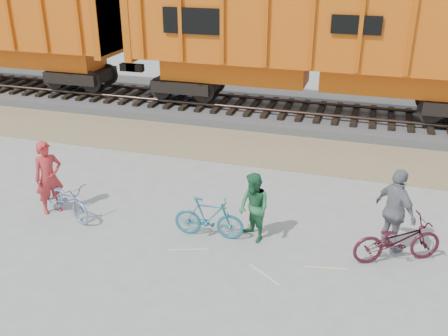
{
  "coord_description": "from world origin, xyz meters",
  "views": [
    {
      "loc": [
        2.49,
        -9.5,
        6.18
      ],
      "look_at": [
        -0.88,
        1.5,
        1.02
      ],
      "focal_mm": 40.0,
      "sensor_mm": 36.0,
      "label": 1
    }
  ],
  "objects_px": {
    "bicycle_blue": "(66,199)",
    "person_woman": "(395,211)",
    "bicycle_maroon": "(397,240)",
    "person_solo": "(49,178)",
    "bicycle_teal": "(209,218)",
    "hopper_car_center": "(317,41)",
    "person_man": "(254,208)"
  },
  "relations": [
    {
      "from": "person_woman",
      "to": "hopper_car_center",
      "type": "bearing_deg",
      "value": -22.71
    },
    {
      "from": "hopper_car_center",
      "to": "bicycle_teal",
      "type": "bearing_deg",
      "value": -96.7
    },
    {
      "from": "bicycle_blue",
      "to": "person_man",
      "type": "xyz_separation_m",
      "value": [
        4.66,
        0.31,
        0.34
      ]
    },
    {
      "from": "bicycle_maroon",
      "to": "hopper_car_center",
      "type": "bearing_deg",
      "value": -6.37
    },
    {
      "from": "person_man",
      "to": "bicycle_maroon",
      "type": "bearing_deg",
      "value": 42.82
    },
    {
      "from": "bicycle_teal",
      "to": "person_solo",
      "type": "relative_size",
      "value": 0.87
    },
    {
      "from": "hopper_car_center",
      "to": "person_man",
      "type": "bearing_deg",
      "value": -90.47
    },
    {
      "from": "hopper_car_center",
      "to": "bicycle_blue",
      "type": "xyz_separation_m",
      "value": [
        -4.73,
        -9.24,
        -2.54
      ]
    },
    {
      "from": "person_woman",
      "to": "bicycle_maroon",
      "type": "bearing_deg",
      "value": 152.26
    },
    {
      "from": "bicycle_blue",
      "to": "person_solo",
      "type": "height_order",
      "value": "person_solo"
    },
    {
      "from": "bicycle_blue",
      "to": "person_woman",
      "type": "bearing_deg",
      "value": -60.57
    },
    {
      "from": "bicycle_teal",
      "to": "person_man",
      "type": "distance_m",
      "value": 1.07
    },
    {
      "from": "bicycle_maroon",
      "to": "person_woman",
      "type": "height_order",
      "value": "person_woman"
    },
    {
      "from": "person_solo",
      "to": "person_woman",
      "type": "distance_m",
      "value": 8.19
    },
    {
      "from": "person_man",
      "to": "person_woman",
      "type": "xyz_separation_m",
      "value": [
        3.0,
        0.45,
        0.16
      ]
    },
    {
      "from": "bicycle_maroon",
      "to": "person_man",
      "type": "bearing_deg",
      "value": 65.78
    },
    {
      "from": "bicycle_blue",
      "to": "person_solo",
      "type": "distance_m",
      "value": 0.69
    },
    {
      "from": "bicycle_blue",
      "to": "bicycle_maroon",
      "type": "relative_size",
      "value": 0.92
    },
    {
      "from": "hopper_car_center",
      "to": "bicycle_teal",
      "type": "height_order",
      "value": "hopper_car_center"
    },
    {
      "from": "bicycle_teal",
      "to": "person_solo",
      "type": "xyz_separation_m",
      "value": [
        -4.16,
        -0.01,
        0.45
      ]
    },
    {
      "from": "bicycle_maroon",
      "to": "person_woman",
      "type": "xyz_separation_m",
      "value": [
        -0.1,
        0.4,
        0.46
      ]
    },
    {
      "from": "bicycle_teal",
      "to": "bicycle_maroon",
      "type": "xyz_separation_m",
      "value": [
        4.1,
        0.25,
        0.02
      ]
    },
    {
      "from": "person_woman",
      "to": "person_man",
      "type": "bearing_deg",
      "value": 56.81
    },
    {
      "from": "bicycle_maroon",
      "to": "person_woman",
      "type": "relative_size",
      "value": 0.99
    },
    {
      "from": "bicycle_blue",
      "to": "bicycle_teal",
      "type": "distance_m",
      "value": 3.66
    },
    {
      "from": "person_solo",
      "to": "bicycle_blue",
      "type": "bearing_deg",
      "value": -61.35
    },
    {
      "from": "bicycle_teal",
      "to": "person_woman",
      "type": "relative_size",
      "value": 0.84
    },
    {
      "from": "hopper_car_center",
      "to": "person_solo",
      "type": "bearing_deg",
      "value": -119.79
    },
    {
      "from": "hopper_car_center",
      "to": "bicycle_teal",
      "type": "xyz_separation_m",
      "value": [
        -1.07,
        -9.13,
        -2.52
      ]
    },
    {
      "from": "hopper_car_center",
      "to": "bicycle_maroon",
      "type": "height_order",
      "value": "hopper_car_center"
    },
    {
      "from": "hopper_car_center",
      "to": "bicycle_blue",
      "type": "relative_size",
      "value": 7.91
    },
    {
      "from": "bicycle_teal",
      "to": "person_woman",
      "type": "distance_m",
      "value": 4.09
    }
  ]
}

